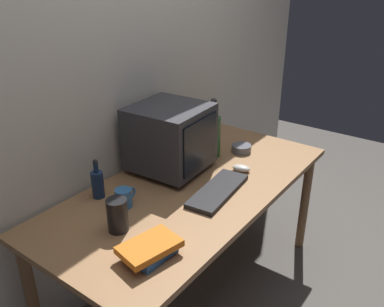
% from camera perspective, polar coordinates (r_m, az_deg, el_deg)
% --- Properties ---
extents(ground_plane, '(6.00, 6.00, 0.00)m').
position_cam_1_polar(ground_plane, '(2.54, -0.00, -18.75)').
color(ground_plane, '#56514C').
extents(back_wall, '(4.00, 0.08, 2.50)m').
position_cam_1_polar(back_wall, '(2.20, -9.96, 11.35)').
color(back_wall, silver).
rests_on(back_wall, ground).
extents(desk, '(1.69, 0.81, 0.72)m').
position_cam_1_polar(desk, '(2.14, -0.00, -6.26)').
color(desk, '#9E7047').
rests_on(desk, ground).
extents(crt_monitor, '(0.41, 0.41, 0.37)m').
position_cam_1_polar(crt_monitor, '(2.18, -3.11, 2.25)').
color(crt_monitor, '#333338').
rests_on(crt_monitor, desk).
extents(keyboard, '(0.43, 0.19, 0.02)m').
position_cam_1_polar(keyboard, '(2.03, 3.69, -5.27)').
color(keyboard, black).
rests_on(keyboard, desk).
extents(computer_mouse, '(0.08, 0.11, 0.04)m').
position_cam_1_polar(computer_mouse, '(2.25, 7.01, -2.09)').
color(computer_mouse, beige).
rests_on(computer_mouse, desk).
extents(bottle_tall, '(0.09, 0.09, 0.36)m').
position_cam_1_polar(bottle_tall, '(2.38, 2.98, 2.70)').
color(bottle_tall, '#1E4C23').
rests_on(bottle_tall, desk).
extents(bottle_short, '(0.06, 0.06, 0.20)m').
position_cam_1_polar(bottle_short, '(2.02, -13.23, -4.11)').
color(bottle_short, navy).
rests_on(bottle_short, desk).
extents(book_stack, '(0.26, 0.19, 0.07)m').
position_cam_1_polar(book_stack, '(1.62, -5.95, -13.33)').
color(book_stack, '#28569E').
rests_on(book_stack, desk).
extents(mug, '(0.12, 0.08, 0.09)m').
position_cam_1_polar(mug, '(1.93, -9.61, -6.19)').
color(mug, '#3370B2').
rests_on(mug, desk).
extents(cd_spindle, '(0.12, 0.12, 0.04)m').
position_cam_1_polar(cd_spindle, '(2.48, 6.97, 0.74)').
color(cd_spindle, '#595B66').
rests_on(cd_spindle, desk).
extents(metal_canister, '(0.09, 0.09, 0.15)m').
position_cam_1_polar(metal_canister, '(1.76, -10.51, -8.57)').
color(metal_canister, black).
rests_on(metal_canister, desk).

